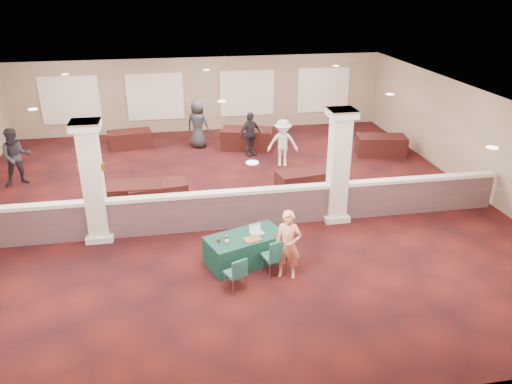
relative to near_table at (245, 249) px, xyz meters
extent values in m
plane|color=#441111|center=(-0.11, 3.36, -0.36)|extent=(16.00, 16.00, 0.00)
cube|color=#806C58|center=(-0.11, 11.36, 1.24)|extent=(16.00, 0.04, 3.20)
cube|color=#806C58|center=(-0.11, -4.64, 1.24)|extent=(16.00, 0.04, 3.20)
cube|color=#806C58|center=(7.89, 3.36, 1.24)|extent=(0.04, 16.00, 3.20)
cube|color=silver|center=(-0.11, 3.36, 2.84)|extent=(16.00, 16.00, 0.02)
cube|color=brown|center=(-0.11, 1.86, 0.14)|extent=(15.60, 0.20, 1.00)
cube|color=silver|center=(-0.11, 1.86, 0.69)|extent=(15.60, 0.28, 0.10)
cube|color=silver|center=(-3.61, 1.86, 1.24)|extent=(0.50, 0.50, 3.20)
cube|color=silver|center=(-3.61, 1.86, -0.28)|extent=(0.70, 0.70, 0.16)
cube|color=silver|center=(-3.61, 1.86, 2.74)|extent=(0.72, 0.72, 0.20)
cube|color=silver|center=(2.89, 1.86, 1.24)|extent=(0.50, 0.50, 3.20)
cube|color=silver|center=(2.89, 1.86, -0.28)|extent=(0.70, 0.70, 0.16)
cube|color=silver|center=(2.89, 1.86, 2.74)|extent=(0.72, 0.72, 0.20)
cylinder|color=brown|center=(-3.89, 1.86, 1.64)|extent=(0.12, 0.12, 0.18)
cylinder|color=white|center=(-3.89, 1.86, 1.64)|extent=(0.09, 0.09, 0.10)
cylinder|color=brown|center=(-3.33, 1.86, 1.64)|extent=(0.12, 0.12, 0.18)
cylinder|color=white|center=(-3.33, 1.86, 1.64)|extent=(0.09, 0.09, 0.10)
cube|color=#0E352A|center=(0.00, 0.00, 0.00)|extent=(2.07, 1.50, 0.72)
cube|color=#1E5558|center=(0.57, -0.62, 0.10)|extent=(0.58, 0.58, 0.06)
cube|color=#1E5558|center=(0.62, -0.83, 0.36)|extent=(0.45, 0.16, 0.45)
cylinder|color=gray|center=(0.43, -0.86, -0.14)|extent=(0.03, 0.03, 0.43)
cylinder|color=gray|center=(0.80, -0.76, -0.14)|extent=(0.03, 0.03, 0.43)
cylinder|color=gray|center=(0.33, -0.48, -0.14)|extent=(0.03, 0.03, 0.43)
cylinder|color=gray|center=(0.70, -0.38, -0.14)|extent=(0.03, 0.03, 0.43)
cube|color=#1E5558|center=(-0.40, -1.07, 0.04)|extent=(0.53, 0.53, 0.05)
cube|color=#1E5558|center=(-0.32, -1.24, 0.26)|extent=(0.37, 0.20, 0.39)
cylinder|color=gray|center=(-0.48, -1.30, -0.17)|extent=(0.03, 0.03, 0.37)
cylinder|color=gray|center=(-0.18, -1.16, -0.17)|extent=(0.03, 0.03, 0.37)
cylinder|color=gray|center=(-0.62, -0.99, -0.17)|extent=(0.03, 0.03, 0.37)
cylinder|color=gray|center=(-0.31, -0.85, -0.17)|extent=(0.03, 0.03, 0.37)
imported|color=#F39869|center=(0.86, -0.79, 0.47)|extent=(0.70, 0.59, 1.66)
cube|color=black|center=(-2.90, 3.66, 0.01)|extent=(1.86, 0.99, 0.74)
cube|color=black|center=(-2.11, 3.66, 0.00)|extent=(1.88, 1.18, 0.71)
cube|color=black|center=(2.51, 3.90, -0.01)|extent=(1.82, 1.11, 0.69)
cube|color=black|center=(-3.20, 9.40, -0.01)|extent=(1.80, 1.09, 0.69)
cube|color=black|center=(1.42, 8.47, 0.05)|extent=(2.19, 1.52, 0.81)
cube|color=black|center=(6.39, 6.83, 0.02)|extent=(1.99, 1.26, 0.75)
imported|color=black|center=(-6.61, 6.16, 0.60)|extent=(1.04, 0.78, 1.92)
imported|color=silver|center=(2.38, 6.36, 0.50)|extent=(1.18, 0.71, 1.72)
imported|color=black|center=(1.39, 7.64, 0.49)|extent=(1.10, 0.88, 1.70)
imported|color=black|center=(-0.48, 9.01, 0.59)|extent=(1.07, 0.90, 1.90)
cube|color=silver|center=(0.29, 0.05, 0.37)|extent=(0.38, 0.32, 0.02)
cube|color=silver|center=(0.26, 0.16, 0.48)|extent=(0.31, 0.12, 0.22)
cube|color=#AEB8D1|center=(0.26, 0.15, 0.47)|extent=(0.28, 0.10, 0.19)
cube|color=#BF641E|center=(0.13, -0.21, 0.37)|extent=(0.47, 0.41, 0.03)
sphere|color=beige|center=(-0.48, -0.27, 0.41)|extent=(0.11, 0.11, 0.11)
sphere|color=#5F1D13|center=(-0.66, -0.18, 0.41)|extent=(0.10, 0.10, 0.10)
sphere|color=#4E4E53|center=(-0.46, -0.04, 0.41)|extent=(0.10, 0.10, 0.10)
cube|color=red|center=(0.69, -0.05, 0.36)|extent=(0.12, 0.07, 0.01)
camera|label=1|loc=(-1.60, -10.35, 6.11)|focal=35.00mm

